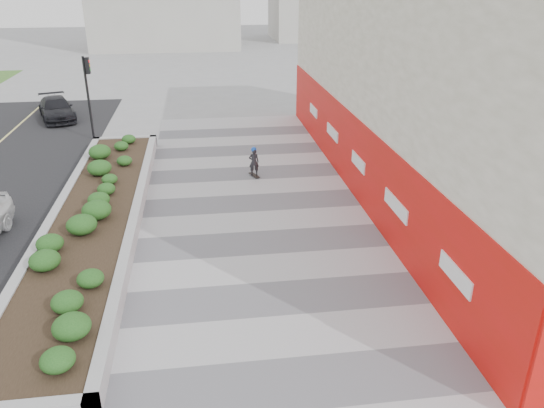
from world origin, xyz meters
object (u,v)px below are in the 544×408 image
at_px(skateboarder, 254,162).
at_px(car_dark, 56,109).
at_px(traffic_signal_near, 88,86).
at_px(planter, 95,214).

height_order(skateboarder, car_dark, skateboarder).
distance_m(traffic_signal_near, car_dark, 5.74).
bearing_deg(planter, car_dark, 107.01).
bearing_deg(planter, skateboarder, 34.21).
height_order(traffic_signal_near, skateboarder, traffic_signal_near).
xyz_separation_m(skateboarder, car_dark, (-10.44, 11.02, -0.04)).
relative_size(planter, traffic_signal_near, 4.29).
bearing_deg(car_dark, skateboarder, -65.77).
height_order(traffic_signal_near, car_dark, traffic_signal_near).
bearing_deg(planter, traffic_signal_near, 99.35).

